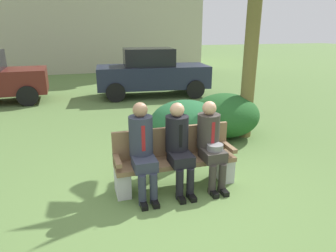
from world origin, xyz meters
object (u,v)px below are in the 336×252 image
at_px(seated_man_middle, 179,143).
at_px(park_bench, 175,160).
at_px(seated_man_right, 211,140).
at_px(shrub_far_lawn, 186,123).
at_px(seated_man_left, 142,145).
at_px(shrub_mid_lawn, 225,115).
at_px(shrub_near_bench, 231,119).
at_px(parked_car_far, 152,72).

bearing_deg(seated_man_middle, park_bench, 99.89).
distance_m(seated_man_right, shrub_far_lawn, 1.74).
distance_m(seated_man_left, shrub_far_lawn, 2.14).
bearing_deg(park_bench, shrub_far_lawn, 64.43).
relative_size(park_bench, shrub_mid_lawn, 1.18).
xyz_separation_m(seated_man_left, seated_man_right, (1.04, -0.01, -0.03)).
bearing_deg(park_bench, seated_man_left, -166.99).
bearing_deg(shrub_near_bench, seated_man_left, -141.04).
xyz_separation_m(shrub_near_bench, parked_car_far, (-0.76, 4.53, 0.49)).
bearing_deg(shrub_far_lawn, seated_man_left, -126.87).
bearing_deg(shrub_near_bench, shrub_far_lawn, -164.52).
relative_size(seated_man_left, shrub_near_bench, 1.23).
relative_size(seated_man_left, parked_car_far, 0.34).
xyz_separation_m(seated_man_right, parked_car_far, (0.72, 6.58, 0.11)).
bearing_deg(shrub_mid_lawn, seated_man_left, -139.91).
bearing_deg(shrub_near_bench, shrub_mid_lawn, -154.10).
distance_m(park_bench, parked_car_far, 6.58).
height_order(shrub_near_bench, shrub_far_lawn, shrub_far_lawn).
height_order(seated_man_middle, parked_car_far, parked_car_far).
bearing_deg(shrub_far_lawn, shrub_near_bench, 15.48).
bearing_deg(parked_car_far, seated_man_right, -96.28).
height_order(shrub_far_lawn, parked_car_far, parked_car_far).
relative_size(shrub_far_lawn, parked_car_far, 0.37).
height_order(park_bench, shrub_near_bench, park_bench).
relative_size(seated_man_right, shrub_near_bench, 1.18).
bearing_deg(park_bench, parked_car_far, 79.04).
relative_size(shrub_mid_lawn, shrub_far_lawn, 1.03).
xyz_separation_m(park_bench, shrub_far_lawn, (0.75, 1.57, 0.05)).
height_order(park_bench, shrub_far_lawn, shrub_far_lawn).
relative_size(seated_man_middle, shrub_far_lawn, 0.88).
distance_m(park_bench, seated_man_right, 0.62).
bearing_deg(shrub_near_bench, seated_man_middle, -134.15).
xyz_separation_m(seated_man_left, parked_car_far, (1.77, 6.57, 0.08)).
bearing_deg(shrub_far_lawn, seated_man_right, -97.59).
xyz_separation_m(shrub_mid_lawn, shrub_far_lawn, (-1.02, -0.23, -0.02)).
height_order(seated_man_right, shrub_near_bench, seated_man_right).
height_order(seated_man_left, seated_man_middle, seated_man_left).
distance_m(park_bench, seated_man_middle, 0.34).
distance_m(park_bench, shrub_near_bench, 2.78).
bearing_deg(parked_car_far, shrub_mid_lawn, -83.62).
xyz_separation_m(seated_man_middle, parked_car_far, (1.23, 6.57, 0.10)).
bearing_deg(shrub_mid_lawn, shrub_far_lawn, -167.13).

